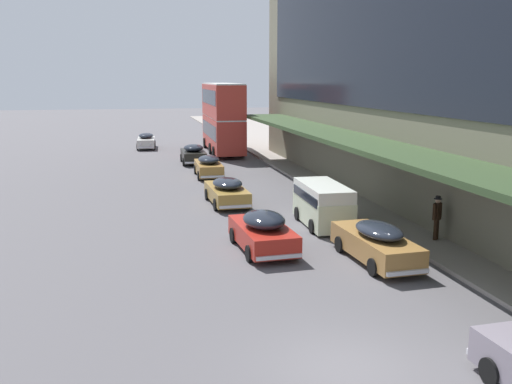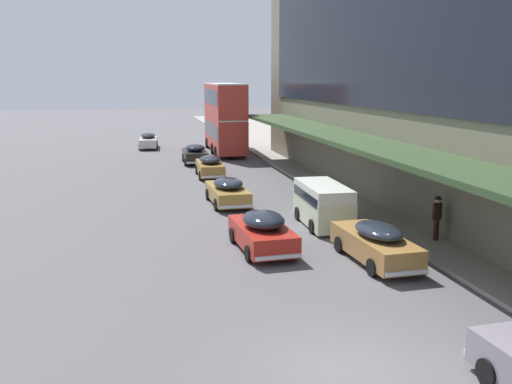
% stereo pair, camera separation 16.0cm
% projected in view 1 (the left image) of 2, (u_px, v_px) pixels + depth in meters
% --- Properties ---
extents(ground, '(240.00, 240.00, 0.00)m').
position_uv_depth(ground, '(348.00, 370.00, 13.44)').
color(ground, '#545155').
extents(transit_bus_kerbside_front, '(2.97, 11.26, 6.30)m').
position_uv_depth(transit_bus_kerbside_front, '(222.00, 116.00, 52.14)').
color(transit_bus_kerbside_front, '#BA362B').
rests_on(transit_bus_kerbside_front, ground).
extents(sedan_far_back, '(2.14, 4.52, 1.63)m').
position_uv_depth(sedan_far_back, '(263.00, 231.00, 22.62)').
color(sedan_far_back, '#AE241A').
rests_on(sedan_far_back, ground).
extents(sedan_trailing_near, '(1.99, 4.27, 1.57)m').
position_uv_depth(sedan_trailing_near, '(193.00, 154.00, 45.81)').
color(sedan_trailing_near, black).
rests_on(sedan_trailing_near, ground).
extents(sedan_lead_near, '(1.87, 4.54, 1.52)m').
position_uv_depth(sedan_lead_near, '(209.00, 166.00, 39.61)').
color(sedan_lead_near, olive).
rests_on(sedan_lead_near, ground).
extents(sedan_lead_mid, '(1.95, 4.64, 1.49)m').
position_uv_depth(sedan_lead_mid, '(146.00, 141.00, 55.69)').
color(sedan_lead_mid, beige).
rests_on(sedan_lead_mid, ground).
extents(sedan_oncoming_front, '(1.99, 4.70, 1.48)m').
position_uv_depth(sedan_oncoming_front, '(227.00, 191.00, 30.91)').
color(sedan_oncoming_front, olive).
rests_on(sedan_oncoming_front, ground).
extents(sedan_trailing_mid, '(1.94, 4.95, 1.53)m').
position_uv_depth(sedan_trailing_mid, '(376.00, 242.00, 21.19)').
color(sedan_trailing_mid, '#9F7039').
rests_on(sedan_trailing_mid, ground).
extents(vw_van, '(2.00, 4.60, 1.96)m').
position_uv_depth(vw_van, '(322.00, 202.00, 26.53)').
color(vw_van, beige).
rests_on(vw_van, ground).
extents(pedestrian_at_kerb, '(0.51, 0.44, 1.86)m').
position_uv_depth(pedestrian_at_kerb, '(437.00, 216.00, 23.56)').
color(pedestrian_at_kerb, black).
rests_on(pedestrian_at_kerb, sidewalk_kerb).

